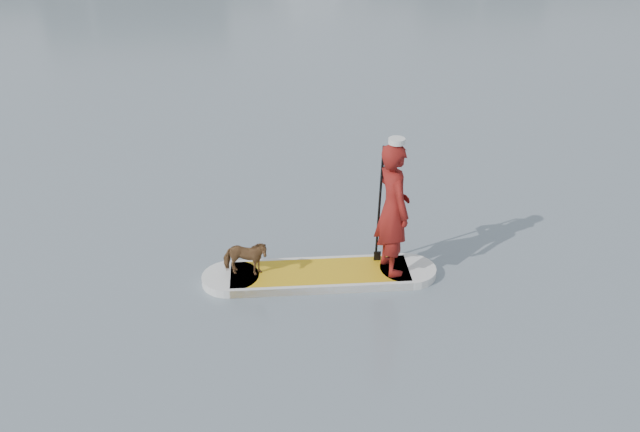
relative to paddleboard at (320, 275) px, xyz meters
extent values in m
cube|color=gold|center=(0.00, 0.00, 0.00)|extent=(2.54, 0.92, 0.12)
cylinder|color=silver|center=(-1.25, 0.06, 0.00)|extent=(0.80, 0.80, 0.12)
cylinder|color=silver|center=(1.25, -0.06, 0.00)|extent=(0.80, 0.80, 0.12)
cube|color=silver|center=(0.02, 0.37, 0.00)|extent=(2.50, 0.18, 0.12)
cube|color=silver|center=(-0.02, -0.37, 0.00)|extent=(2.50, 0.18, 0.12)
imported|color=maroon|center=(0.99, -0.05, 1.01)|extent=(0.57, 0.76, 1.90)
cylinder|color=silver|center=(0.99, -0.05, 1.99)|extent=(0.22, 0.22, 0.07)
imported|color=brown|center=(-1.03, 0.05, 0.33)|extent=(0.68, 0.41, 0.54)
cylinder|color=black|center=(0.85, 0.20, 0.94)|extent=(0.05, 0.30, 1.89)
cube|color=black|center=(0.85, 0.20, 0.04)|extent=(0.10, 0.02, 0.32)
camera|label=1|loc=(-1.07, -8.38, 5.43)|focal=40.00mm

